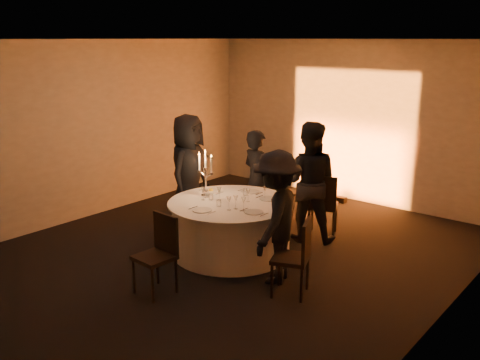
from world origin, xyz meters
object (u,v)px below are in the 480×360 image
Objects in this scene: coffee_cup at (207,195)px; chair_front at (159,249)px; banquet_table at (231,228)px; chair_left at (194,191)px; chair_back_left at (278,189)px; chair_right at (297,253)px; guest_right at (276,217)px; guest_back_right at (308,182)px; guest_left at (188,172)px; chair_back_right at (323,202)px; candelabra at (206,180)px; guest_back_left at (257,180)px.

chair_front is at bearing -69.61° from coffee_cup.
banquet_table is at bearing 4.39° from coffee_cup.
chair_back_left is at bearing -89.04° from chair_left.
banquet_table is 1.55m from chair_right.
guest_right reaches higher than chair_left.
guest_back_right is (0.56, 1.15, 0.53)m from banquet_table.
chair_front is 0.57× the size of guest_right.
guest_left reaches higher than coffee_cup.
chair_back_left is at bearing -26.80° from chair_back_right.
chair_front is at bearing 102.70° from chair_back_left.
candelabra is at bearing -135.28° from guest_left.
guest_back_left is 1.94m from guest_right.
guest_back_right reaches higher than chair_right.
guest_right reaches higher than chair_back_left.
chair_front reaches higher than coffee_cup.
guest_left is 2.66× the size of candelabra.
chair_front is 8.77× the size of coffee_cup.
chair_right is 1.36× the size of candelabra.
guest_back_right is (1.76, 0.78, -0.02)m from guest_left.
guest_back_right is at bearing -106.87° from chair_left.
guest_back_right is at bearing 50.09° from coffee_cup.
chair_front is at bearing 54.80° from chair_back_right.
chair_back_right is at bearing 51.97° from coffee_cup.
guest_left is 2.34m from guest_right.
chair_back_right is at bearing 172.94° from guest_right.
chair_right reaches higher than banquet_table.
banquet_table is 0.60m from coffee_cup.
coffee_cup reaches higher than banquet_table.
candelabra is at bearing 27.11° from chair_back_right.
guest_back_left is (-0.15, -0.39, 0.20)m from chair_back_left.
guest_right is at bearing 152.97° from guest_back_left.
chair_back_left is 1.53× the size of candelabra.
chair_left is (-1.43, 0.72, 0.11)m from banquet_table.
guest_left is (-1.88, -1.02, 0.37)m from chair_back_right.
guest_right reaches higher than candelabra.
candelabra is (-0.47, -0.02, 0.63)m from banquet_table.
chair_left is 1.18m from guest_back_left.
chair_back_left is at bearing 97.74° from banquet_table.
banquet_table is 1.88× the size of chair_right.
candelabra is (0.96, -0.74, 0.52)m from chair_left.
chair_right is 0.99× the size of chair_front.
chair_front is 2.69m from guest_back_right.
chair_back_left is (-0.20, 1.43, 0.23)m from banquet_table.
guest_back_left is (-1.02, -0.35, 0.25)m from chair_back_right.
guest_back_right reaches higher than guest_back_left.
guest_back_left is at bearing -5.10° from chair_back_right.
guest_right is at bearing 77.44° from chair_back_right.
chair_back_right reaches higher than banquet_table.
guest_back_left is (1.09, 0.32, 0.32)m from chair_left.
chair_back_left is (1.24, 0.71, 0.11)m from chair_left.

